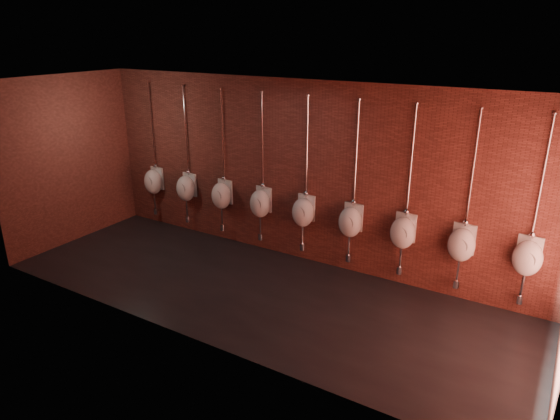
{
  "coord_description": "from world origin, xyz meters",
  "views": [
    {
      "loc": [
        3.99,
        -5.83,
        3.97
      ],
      "look_at": [
        -0.08,
        0.9,
        1.1
      ],
      "focal_mm": 32.0,
      "sensor_mm": 36.0,
      "label": 1
    }
  ],
  "objects_px": {
    "urinal_5": "(350,221)",
    "urinal_8": "(528,257)",
    "urinal_7": "(462,244)",
    "urinal_6": "(403,232)",
    "urinal_0": "(154,181)",
    "urinal_1": "(186,188)",
    "urinal_4": "(303,212)",
    "urinal_2": "(222,195)",
    "urinal_3": "(260,203)"
  },
  "relations": [
    {
      "from": "urinal_4",
      "to": "urinal_6",
      "type": "bearing_deg",
      "value": 0.0
    },
    {
      "from": "urinal_3",
      "to": "urinal_5",
      "type": "relative_size",
      "value": 1.0
    },
    {
      "from": "urinal_3",
      "to": "urinal_5",
      "type": "xyz_separation_m",
      "value": [
        1.78,
        0.0,
        0.0
      ]
    },
    {
      "from": "urinal_0",
      "to": "urinal_8",
      "type": "xyz_separation_m",
      "value": [
        7.14,
        0.0,
        0.0
      ]
    },
    {
      "from": "urinal_0",
      "to": "urinal_6",
      "type": "distance_m",
      "value": 5.35
    },
    {
      "from": "urinal_6",
      "to": "urinal_8",
      "type": "bearing_deg",
      "value": 0.0
    },
    {
      "from": "urinal_6",
      "to": "urinal_1",
      "type": "bearing_deg",
      "value": 180.0
    },
    {
      "from": "urinal_3",
      "to": "urinal_6",
      "type": "relative_size",
      "value": 1.0
    },
    {
      "from": "urinal_6",
      "to": "urinal_8",
      "type": "xyz_separation_m",
      "value": [
        1.78,
        0.0,
        0.0
      ]
    },
    {
      "from": "urinal_0",
      "to": "urinal_4",
      "type": "distance_m",
      "value": 3.57
    },
    {
      "from": "urinal_0",
      "to": "urinal_6",
      "type": "xyz_separation_m",
      "value": [
        5.35,
        0.0,
        0.0
      ]
    },
    {
      "from": "urinal_5",
      "to": "urinal_7",
      "type": "relative_size",
      "value": 1.0
    },
    {
      "from": "urinal_3",
      "to": "urinal_5",
      "type": "distance_m",
      "value": 1.78
    },
    {
      "from": "urinal_2",
      "to": "urinal_4",
      "type": "distance_m",
      "value": 1.78
    },
    {
      "from": "urinal_4",
      "to": "urinal_5",
      "type": "xyz_separation_m",
      "value": [
        0.89,
        0.0,
        0.0
      ]
    },
    {
      "from": "urinal_2",
      "to": "urinal_8",
      "type": "height_order",
      "value": "same"
    },
    {
      "from": "urinal_7",
      "to": "urinal_8",
      "type": "relative_size",
      "value": 1.0
    },
    {
      "from": "urinal_4",
      "to": "urinal_8",
      "type": "height_order",
      "value": "same"
    },
    {
      "from": "urinal_6",
      "to": "urinal_8",
      "type": "distance_m",
      "value": 1.78
    },
    {
      "from": "urinal_7",
      "to": "urinal_0",
      "type": "bearing_deg",
      "value": 180.0
    },
    {
      "from": "urinal_2",
      "to": "urinal_6",
      "type": "relative_size",
      "value": 1.0
    },
    {
      "from": "urinal_3",
      "to": "urinal_6",
      "type": "distance_m",
      "value": 2.68
    },
    {
      "from": "urinal_5",
      "to": "urinal_7",
      "type": "height_order",
      "value": "same"
    },
    {
      "from": "urinal_0",
      "to": "urinal_2",
      "type": "bearing_deg",
      "value": 0.0
    },
    {
      "from": "urinal_0",
      "to": "urinal_7",
      "type": "height_order",
      "value": "same"
    },
    {
      "from": "urinal_7",
      "to": "urinal_1",
      "type": "bearing_deg",
      "value": 180.0
    },
    {
      "from": "urinal_2",
      "to": "urinal_3",
      "type": "height_order",
      "value": "same"
    },
    {
      "from": "urinal_3",
      "to": "urinal_4",
      "type": "xyz_separation_m",
      "value": [
        0.89,
        0.0,
        0.0
      ]
    },
    {
      "from": "urinal_0",
      "to": "urinal_4",
      "type": "bearing_deg",
      "value": 0.0
    },
    {
      "from": "urinal_2",
      "to": "urinal_7",
      "type": "xyz_separation_m",
      "value": [
        4.46,
        0.0,
        0.0
      ]
    },
    {
      "from": "urinal_0",
      "to": "urinal_7",
      "type": "distance_m",
      "value": 6.24
    },
    {
      "from": "urinal_1",
      "to": "urinal_5",
      "type": "distance_m",
      "value": 3.57
    },
    {
      "from": "urinal_1",
      "to": "urinal_4",
      "type": "height_order",
      "value": "same"
    },
    {
      "from": "urinal_7",
      "to": "urinal_8",
      "type": "height_order",
      "value": "same"
    },
    {
      "from": "urinal_6",
      "to": "urinal_0",
      "type": "bearing_deg",
      "value": 180.0
    },
    {
      "from": "urinal_0",
      "to": "urinal_3",
      "type": "bearing_deg",
      "value": 0.0
    },
    {
      "from": "urinal_7",
      "to": "urinal_5",
      "type": "bearing_deg",
      "value": 180.0
    },
    {
      "from": "urinal_1",
      "to": "urinal_2",
      "type": "height_order",
      "value": "same"
    },
    {
      "from": "urinal_5",
      "to": "urinal_8",
      "type": "xyz_separation_m",
      "value": [
        2.68,
        0.0,
        0.0
      ]
    },
    {
      "from": "urinal_5",
      "to": "urinal_7",
      "type": "bearing_deg",
      "value": 0.0
    },
    {
      "from": "urinal_5",
      "to": "urinal_6",
      "type": "bearing_deg",
      "value": 0.0
    },
    {
      "from": "urinal_3",
      "to": "urinal_0",
      "type": "bearing_deg",
      "value": 180.0
    },
    {
      "from": "urinal_2",
      "to": "urinal_6",
      "type": "height_order",
      "value": "same"
    },
    {
      "from": "urinal_0",
      "to": "urinal_5",
      "type": "relative_size",
      "value": 1.0
    },
    {
      "from": "urinal_2",
      "to": "urinal_4",
      "type": "height_order",
      "value": "same"
    },
    {
      "from": "urinal_4",
      "to": "urinal_8",
      "type": "distance_m",
      "value": 3.57
    },
    {
      "from": "urinal_6",
      "to": "urinal_7",
      "type": "height_order",
      "value": "same"
    },
    {
      "from": "urinal_2",
      "to": "urinal_5",
      "type": "distance_m",
      "value": 2.68
    },
    {
      "from": "urinal_2",
      "to": "urinal_7",
      "type": "height_order",
      "value": "same"
    },
    {
      "from": "urinal_0",
      "to": "urinal_1",
      "type": "xyz_separation_m",
      "value": [
        0.89,
        0.0,
        0.0
      ]
    }
  ]
}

